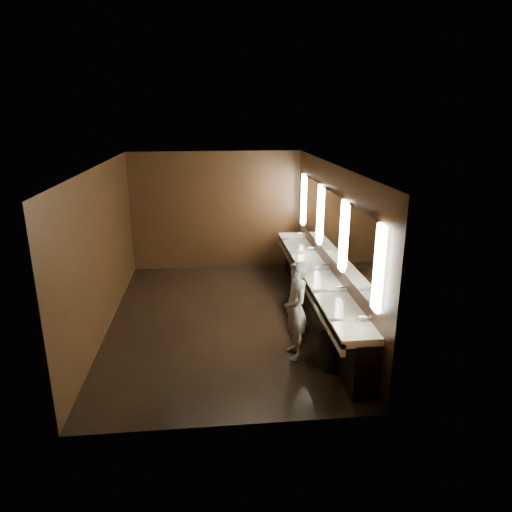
# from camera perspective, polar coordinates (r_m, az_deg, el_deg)

# --- Properties ---
(floor) EXTENTS (6.00, 6.00, 0.00)m
(floor) POSITION_cam_1_polar(r_m,az_deg,el_deg) (8.51, -4.35, -7.90)
(floor) COLOR black
(floor) RESTS_ON ground
(ceiling) EXTENTS (4.00, 6.00, 0.02)m
(ceiling) POSITION_cam_1_polar(r_m,az_deg,el_deg) (7.73, -4.83, 11.18)
(ceiling) COLOR #2D2D2B
(ceiling) RESTS_ON wall_back
(wall_back) EXTENTS (4.00, 0.02, 2.80)m
(wall_back) POSITION_cam_1_polar(r_m,az_deg,el_deg) (10.92, -4.99, 5.61)
(wall_back) COLOR black
(wall_back) RESTS_ON floor
(wall_front) EXTENTS (4.00, 0.02, 2.80)m
(wall_front) POSITION_cam_1_polar(r_m,az_deg,el_deg) (5.20, -3.70, -8.14)
(wall_front) COLOR black
(wall_front) RESTS_ON floor
(wall_left) EXTENTS (0.02, 6.00, 2.80)m
(wall_left) POSITION_cam_1_polar(r_m,az_deg,el_deg) (8.22, -18.65, 0.72)
(wall_left) COLOR black
(wall_left) RESTS_ON floor
(wall_right) EXTENTS (0.02, 6.00, 2.80)m
(wall_right) POSITION_cam_1_polar(r_m,az_deg,el_deg) (8.29, 9.37, 1.57)
(wall_right) COLOR black
(wall_right) RESTS_ON floor
(sink_counter) EXTENTS (0.55, 5.40, 1.01)m
(sink_counter) POSITION_cam_1_polar(r_m,az_deg,el_deg) (8.53, 7.73, -4.31)
(sink_counter) COLOR black
(sink_counter) RESTS_ON floor
(mirror_band) EXTENTS (0.06, 5.03, 1.15)m
(mirror_band) POSITION_cam_1_polar(r_m,az_deg,el_deg) (8.20, 9.36, 3.91)
(mirror_band) COLOR white
(mirror_band) RESTS_ON wall_right
(person) EXTENTS (0.42, 0.59, 1.55)m
(person) POSITION_cam_1_polar(r_m,az_deg,el_deg) (7.01, 5.00, -6.75)
(person) COLOR #9BC8E7
(person) RESTS_ON floor
(trash_bin) EXTENTS (0.39, 0.39, 0.54)m
(trash_bin) POSITION_cam_1_polar(r_m,az_deg,el_deg) (6.98, 9.39, -11.70)
(trash_bin) COLOR black
(trash_bin) RESTS_ON floor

